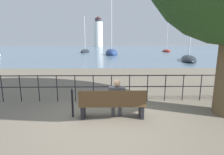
# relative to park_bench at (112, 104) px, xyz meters

# --- Properties ---
(ground_plane) EXTENTS (1000.00, 1000.00, 0.00)m
(ground_plane) POSITION_rel_park_bench_xyz_m (0.00, 0.06, -0.44)
(ground_plane) COLOR #706656
(harbor_water) EXTENTS (600.00, 300.00, 0.01)m
(harbor_water) POSITION_rel_park_bench_xyz_m (0.00, 160.90, -0.44)
(harbor_water) COLOR slate
(harbor_water) RESTS_ON ground_plane
(park_bench) EXTENTS (1.98, 0.45, 0.90)m
(park_bench) POSITION_rel_park_bench_xyz_m (0.00, 0.00, 0.00)
(park_bench) COLOR brown
(park_bench) RESTS_ON ground_plane
(seated_person_left) EXTENTS (0.48, 0.35, 1.19)m
(seated_person_left) POSITION_rel_park_bench_xyz_m (0.14, 0.08, 0.22)
(seated_person_left) COLOR #4C4C51
(seated_person_left) RESTS_ON ground_plane
(promenade_railing) EXTENTS (15.55, 0.04, 1.05)m
(promenade_railing) POSITION_rel_park_bench_xyz_m (0.00, 1.63, 0.25)
(promenade_railing) COLOR black
(promenade_railing) RESTS_ON ground_plane
(closed_umbrella) EXTENTS (0.09, 0.09, 0.91)m
(closed_umbrella) POSITION_rel_park_bench_xyz_m (-1.22, 0.12, 0.07)
(closed_umbrella) COLOR black
(closed_umbrella) RESTS_ON ground_plane
(sailboat_0) EXTENTS (2.49, 6.03, 8.73)m
(sailboat_0) POSITION_rel_park_bench_xyz_m (16.14, 44.15, -0.18)
(sailboat_0) COLOR maroon
(sailboat_0) RESTS_ON ground_plane
(sailboat_1) EXTENTS (4.41, 8.14, 8.34)m
(sailboat_1) POSITION_rel_park_bench_xyz_m (10.64, 18.26, -0.20)
(sailboat_1) COLOR black
(sailboat_1) RESTS_ON ground_plane
(sailboat_2) EXTENTS (2.56, 5.59, 13.22)m
(sailboat_2) POSITION_rel_park_bench_xyz_m (0.51, 30.49, -0.03)
(sailboat_2) COLOR navy
(sailboat_2) RESTS_ON ground_plane
(sailboat_4) EXTENTS (2.35, 6.47, 9.47)m
(sailboat_4) POSITION_rel_park_bench_xyz_m (-6.14, 40.94, -0.13)
(sailboat_4) COLOR black
(sailboat_4) RESTS_ON ground_plane
(harbor_lighthouse) EXTENTS (6.39, 6.39, 21.76)m
(harbor_lighthouse) POSITION_rel_park_bench_xyz_m (-7.51, 127.36, 9.68)
(harbor_lighthouse) COLOR white
(harbor_lighthouse) RESTS_ON ground_plane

